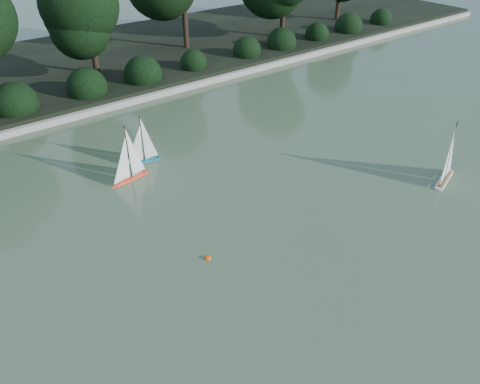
# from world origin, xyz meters

# --- Properties ---
(ground) EXTENTS (80.00, 80.00, 0.00)m
(ground) POSITION_xyz_m (0.00, 0.00, 0.00)
(ground) COLOR #415432
(ground) RESTS_ON ground
(pond_coping) EXTENTS (40.00, 0.35, 0.18)m
(pond_coping) POSITION_xyz_m (0.00, 9.00, 0.09)
(pond_coping) COLOR gray
(pond_coping) RESTS_ON ground
(far_bank) EXTENTS (40.00, 8.00, 0.30)m
(far_bank) POSITION_xyz_m (0.00, 13.00, 0.15)
(far_bank) COLOR black
(far_bank) RESTS_ON ground
(shrub_hedge) EXTENTS (29.10, 1.10, 1.10)m
(shrub_hedge) POSITION_xyz_m (0.00, 9.90, 0.45)
(shrub_hedge) COLOR black
(shrub_hedge) RESTS_ON ground
(sailboat_white_b) EXTENTS (1.13, 0.50, 1.56)m
(sailboat_white_b) POSITION_xyz_m (4.71, 0.59, 0.24)
(sailboat_white_b) COLOR white
(sailboat_white_b) RESTS_ON ground
(sailboat_orange) EXTENTS (1.03, 0.30, 1.40)m
(sailboat_orange) POSITION_xyz_m (-1.08, 4.95, 0.22)
(sailboat_orange) COLOR #FF4E24
(sailboat_orange) RESTS_ON ground
(sailboat_teal) EXTENTS (0.94, 0.30, 1.28)m
(sailboat_teal) POSITION_xyz_m (-0.47, 5.51, 0.20)
(sailboat_teal) COLOR teal
(sailboat_teal) RESTS_ON ground
(race_buoy) EXTENTS (0.13, 0.13, 0.13)m
(race_buoy) POSITION_xyz_m (-1.15, 1.65, 0.00)
(race_buoy) COLOR #E24C0B
(race_buoy) RESTS_ON ground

